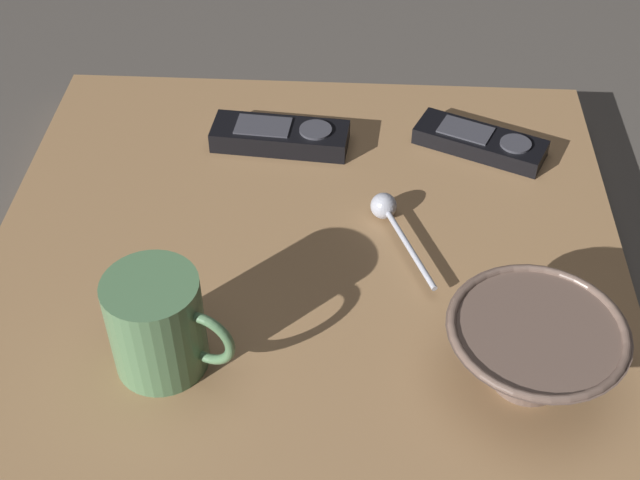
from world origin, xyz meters
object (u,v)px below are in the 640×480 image
object	(u,v)px
tv_remote_far	(480,142)
teaspoon	(387,212)
tv_remote_near	(281,136)
cereal_bowl	(533,349)
coffee_mug	(158,324)

from	to	relation	value
tv_remote_far	teaspoon	bearing A→B (deg)	-38.98
tv_remote_far	tv_remote_near	bearing A→B (deg)	-88.90
cereal_bowl	teaspoon	world-z (taller)	cereal_bowl
cereal_bowl	tv_remote_near	bearing A→B (deg)	-143.04
coffee_mug	tv_remote_near	size ratio (longest dim) A/B	0.71
teaspoon	tv_remote_far	distance (m)	0.18
cereal_bowl	tv_remote_far	world-z (taller)	cereal_bowl
coffee_mug	tv_remote_far	distance (m)	0.47
teaspoon	tv_remote_near	size ratio (longest dim) A/B	0.83
teaspoon	tv_remote_near	world-z (taller)	same
teaspoon	coffee_mug	bearing A→B (deg)	-45.18
cereal_bowl	tv_remote_far	bearing A→B (deg)	-177.46
cereal_bowl	tv_remote_near	world-z (taller)	cereal_bowl
coffee_mug	tv_remote_far	xyz separation A→B (m)	(-0.34, 0.32, -0.04)
cereal_bowl	coffee_mug	size ratio (longest dim) A/B	1.35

